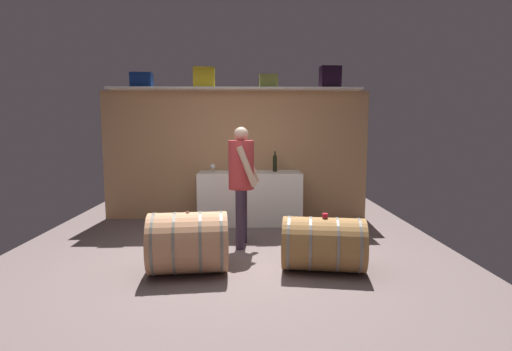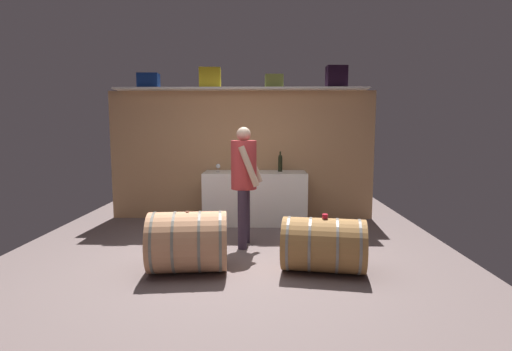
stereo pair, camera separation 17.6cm
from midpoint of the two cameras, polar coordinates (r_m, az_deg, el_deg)
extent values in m
cube|color=#695958|center=(5.10, -4.51, -10.96)|extent=(5.68, 8.06, 0.02)
cube|color=tan|center=(6.69, -3.70, 2.91)|extent=(4.48, 0.10, 2.17)
cube|color=white|center=(6.56, -3.83, 12.48)|extent=(4.12, 0.40, 0.03)
cube|color=navy|center=(6.81, -17.06, 13.13)|extent=(0.35, 0.25, 0.24)
cube|color=yellow|center=(6.62, -8.34, 13.90)|extent=(0.36, 0.29, 0.32)
cube|color=olive|center=(6.57, 1.01, 13.55)|extent=(0.30, 0.23, 0.21)
cube|color=black|center=(6.69, 9.99, 13.92)|extent=(0.34, 0.24, 0.35)
cube|color=white|center=(6.40, -1.68, -3.25)|extent=(1.65, 0.62, 0.85)
cylinder|color=black|center=(6.39, 1.98, 1.62)|extent=(0.07, 0.07, 0.23)
sphere|color=black|center=(6.38, 1.98, 2.77)|extent=(0.07, 0.07, 0.07)
cylinder|color=black|center=(6.38, 1.99, 3.19)|extent=(0.03, 0.03, 0.08)
cylinder|color=white|center=(6.34, -7.09, 0.49)|extent=(0.07, 0.07, 0.00)
cylinder|color=white|center=(6.33, -7.10, 0.81)|extent=(0.01, 0.01, 0.07)
sphere|color=white|center=(6.33, -7.11, 1.35)|extent=(0.07, 0.07, 0.07)
sphere|color=maroon|center=(6.33, -7.10, 1.25)|extent=(0.05, 0.05, 0.05)
cylinder|color=olive|center=(4.39, 8.64, -9.85)|extent=(0.97, 0.71, 0.58)
cylinder|color=slate|center=(4.39, 3.71, -9.75)|extent=(0.12, 0.59, 0.59)
cylinder|color=slate|center=(4.38, 6.76, -9.82)|extent=(0.12, 0.59, 0.59)
cylinder|color=slate|center=(4.39, 10.52, -9.87)|extent=(0.12, 0.59, 0.59)
cylinder|color=slate|center=(4.41, 13.56, -9.88)|extent=(0.12, 0.59, 0.59)
cylinder|color=brown|center=(4.31, 8.71, -6.07)|extent=(0.04, 0.04, 0.01)
cylinder|color=tan|center=(4.35, -11.02, -9.57)|extent=(0.90, 0.74, 0.65)
cylinder|color=slate|center=(4.38, -15.67, -9.56)|extent=(0.10, 0.66, 0.66)
cylinder|color=slate|center=(4.36, -12.80, -9.58)|extent=(0.10, 0.66, 0.66)
cylinder|color=slate|center=(4.34, -9.24, -9.56)|extent=(0.10, 0.66, 0.66)
cylinder|color=slate|center=(4.34, -6.33, -9.52)|extent=(0.10, 0.66, 0.66)
cylinder|color=brown|center=(4.26, -11.13, -5.30)|extent=(0.04, 0.04, 0.01)
cylinder|color=red|center=(4.31, 8.86, -5.78)|extent=(0.06, 0.06, 0.04)
cylinder|color=#332738|center=(5.06, -3.34, -6.49)|extent=(0.12, 0.12, 0.76)
cylinder|color=#332738|center=(5.33, -2.89, -5.79)|extent=(0.12, 0.12, 0.76)
cylinder|color=#B73639|center=(5.09, -3.16, 1.55)|extent=(0.33, 0.33, 0.63)
sphere|color=#C5A78C|center=(5.06, -3.19, 6.04)|extent=(0.18, 0.18, 0.18)
cylinder|color=#C5A78C|center=(4.88, -2.37, 1.33)|extent=(0.28, 0.11, 0.52)
cylinder|color=#C5A78C|center=(5.26, -1.83, 1.73)|extent=(0.27, 0.11, 0.53)
camera|label=1|loc=(0.09, -91.17, -0.14)|focal=27.47mm
camera|label=2|loc=(0.09, 88.83, 0.14)|focal=27.47mm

